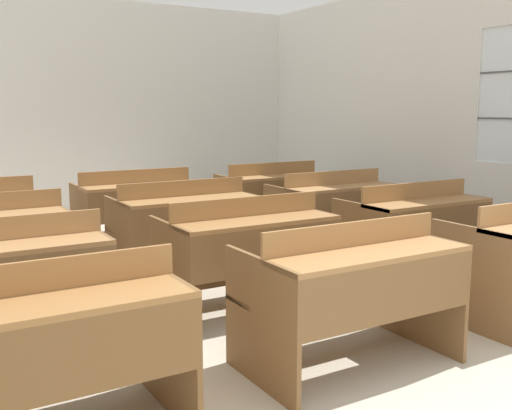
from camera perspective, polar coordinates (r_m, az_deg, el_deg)
name	(u,v)px	position (r m, az deg, el deg)	size (l,w,h in m)	color
wall_back	(66,110)	(8.60, -17.66, 8.62)	(6.96, 0.06, 3.00)	silver
wall_right_with_window	(457,111)	(7.18, 18.61, 8.51)	(0.06, 7.40, 3.00)	silver
bench_front_left	(42,348)	(2.83, -19.72, -12.66)	(1.23, 0.74, 0.87)	brown
bench_front_center	(353,288)	(3.55, 9.19, -7.79)	(1.23, 0.74, 0.87)	brown
bench_second_left	(2,281)	(3.96, -23.06, -6.65)	(1.23, 0.74, 0.87)	brown
bench_second_center	(248,249)	(4.47, -0.81, -4.19)	(1.23, 0.74, 0.87)	brown
bench_second_right	(415,226)	(5.52, 14.87, -1.94)	(1.23, 0.74, 0.87)	brown
bench_third_center	(184,223)	(5.53, -6.87, -1.68)	(1.23, 0.74, 0.87)	brown
bench_third_right	(333,208)	(6.39, 7.37, -0.24)	(1.23, 0.74, 0.87)	brown
bench_back_center	(137,205)	(6.61, -11.28, -0.04)	(1.23, 0.74, 0.87)	brown
bench_back_right	(273,194)	(7.35, 1.67, 1.04)	(1.23, 0.74, 0.87)	brown
wastepaper_bin	(316,204)	(8.58, 5.71, 0.06)	(0.31, 0.31, 0.33)	#1E6B33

